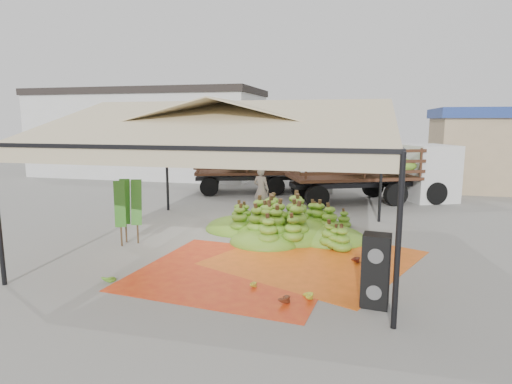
% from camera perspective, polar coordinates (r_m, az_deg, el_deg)
% --- Properties ---
extents(ground, '(90.00, 90.00, 0.00)m').
position_cam_1_polar(ground, '(12.17, -2.66, -7.15)').
color(ground, slate).
rests_on(ground, ground).
extents(canopy_tent, '(8.10, 8.10, 4.00)m').
position_cam_1_polar(canopy_tent, '(11.66, -2.79, 8.58)').
color(canopy_tent, black).
rests_on(canopy_tent, ground).
extents(building_white, '(14.30, 6.30, 5.40)m').
position_cam_1_polar(building_white, '(28.51, -14.01, 7.68)').
color(building_white, silver).
rests_on(building_white, ground).
extents(building_tan, '(6.30, 5.30, 4.10)m').
position_cam_1_polar(building_tan, '(25.08, 29.52, 5.06)').
color(building_tan, tan).
rests_on(building_tan, ground).
extents(tarp_left, '(4.75, 4.56, 0.01)m').
position_cam_1_polar(tarp_left, '(10.18, -2.84, -10.49)').
color(tarp_left, '#D34813').
rests_on(tarp_left, ground).
extents(tarp_right, '(5.76, 5.87, 0.01)m').
position_cam_1_polar(tarp_right, '(11.21, 8.07, -8.68)').
color(tarp_right, orange).
rests_on(tarp_right, ground).
extents(banana_heap, '(5.58, 4.68, 1.15)m').
position_cam_1_polar(banana_heap, '(13.15, 3.94, -3.31)').
color(banana_heap, '#3A831B').
rests_on(banana_heap, ground).
extents(hand_yellow_a, '(0.57, 0.51, 0.22)m').
position_cam_1_polar(hand_yellow_a, '(8.69, 6.38, -13.43)').
color(hand_yellow_a, gold).
rests_on(hand_yellow_a, ground).
extents(hand_yellow_b, '(0.45, 0.39, 0.18)m').
position_cam_1_polar(hand_yellow_b, '(9.24, -0.87, -12.07)').
color(hand_yellow_b, gold).
rests_on(hand_yellow_b, ground).
extents(hand_red_a, '(0.53, 0.44, 0.23)m').
position_cam_1_polar(hand_red_a, '(8.54, 3.21, -13.77)').
color(hand_red_a, '#5B2614').
rests_on(hand_red_a, ground).
extents(hand_red_b, '(0.54, 0.47, 0.21)m').
position_cam_1_polar(hand_red_b, '(10.99, 12.71, -8.64)').
color(hand_red_b, '#522012').
rests_on(hand_red_b, ground).
extents(hand_green, '(0.53, 0.52, 0.19)m').
position_cam_1_polar(hand_green, '(10.12, -19.09, -10.63)').
color(hand_green, '#3D7E1A').
rests_on(hand_green, ground).
extents(hanging_bunches, '(4.74, 0.24, 0.20)m').
position_cam_1_polar(hanging_bunches, '(12.22, -5.62, 5.40)').
color(hanging_bunches, '#527919').
rests_on(hanging_bunches, ground).
extents(speaker_stack, '(0.55, 0.49, 1.40)m').
position_cam_1_polar(speaker_stack, '(8.48, 15.68, -10.05)').
color(speaker_stack, black).
rests_on(speaker_stack, ground).
extents(banana_leaves, '(0.96, 1.36, 3.70)m').
position_cam_1_polar(banana_leaves, '(12.93, -15.93, -6.51)').
color(banana_leaves, '#246A1C').
rests_on(banana_leaves, ground).
extents(vendor, '(0.72, 0.56, 1.74)m').
position_cam_1_polar(vendor, '(16.32, 0.70, 0.29)').
color(vendor, gray).
rests_on(vendor, ground).
extents(truck_left, '(6.87, 4.12, 2.23)m').
position_cam_1_polar(truck_left, '(20.96, 1.60, 3.73)').
color(truck_left, '#4B2819').
rests_on(truck_left, ground).
extents(truck_right, '(7.45, 5.13, 2.43)m').
position_cam_1_polar(truck_right, '(19.20, 16.02, 3.21)').
color(truck_right, '#4D2919').
rests_on(truck_right, ground).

